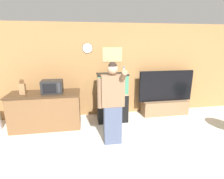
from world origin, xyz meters
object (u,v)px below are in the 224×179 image
(person_standing, at_px, (112,103))
(aquarium_on_stand, at_px, (112,98))
(microwave, at_px, (52,87))
(tv_on_stand, at_px, (165,102))
(counter_island, at_px, (46,110))
(knife_block, at_px, (22,89))

(person_standing, bearing_deg, aquarium_on_stand, 80.41)
(aquarium_on_stand, relative_size, person_standing, 0.76)
(aquarium_on_stand, bearing_deg, microwave, -174.57)
(aquarium_on_stand, relative_size, tv_on_stand, 0.81)
(counter_island, distance_m, person_standing, 1.85)
(knife_block, bearing_deg, aquarium_on_stand, 3.72)
(counter_island, bearing_deg, knife_block, -176.87)
(person_standing, bearing_deg, counter_island, 147.32)
(counter_island, relative_size, tv_on_stand, 1.04)
(counter_island, height_order, tv_on_stand, tv_on_stand)
(knife_block, height_order, tv_on_stand, tv_on_stand)
(microwave, bearing_deg, aquarium_on_stand, 5.43)
(microwave, height_order, tv_on_stand, tv_on_stand)
(counter_island, bearing_deg, aquarium_on_stand, 3.88)
(counter_island, bearing_deg, tv_on_stand, 5.26)
(microwave, bearing_deg, counter_island, 172.43)
(counter_island, height_order, microwave, microwave)
(tv_on_stand, height_order, person_standing, person_standing)
(aquarium_on_stand, bearing_deg, person_standing, -99.59)
(counter_island, height_order, aquarium_on_stand, aquarium_on_stand)
(aquarium_on_stand, bearing_deg, tv_on_stand, 6.69)
(counter_island, height_order, person_standing, person_standing)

